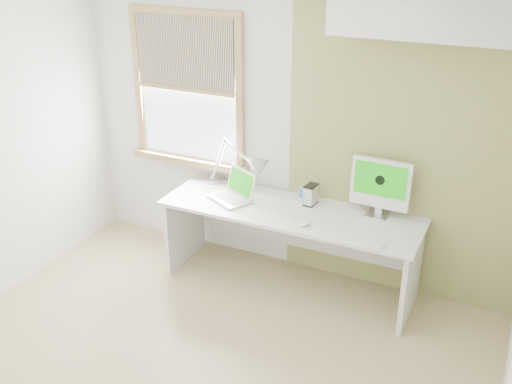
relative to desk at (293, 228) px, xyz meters
The scene contains 12 objects.
room 1.64m from the desk, 96.42° to the right, with size 4.04×3.54×2.64m.
accent_wall 1.17m from the desk, 19.55° to the left, with size 2.00×0.02×2.60m, color #8D994F.
soffit 2.14m from the desk, ahead, with size 1.60×0.40×0.42m, color white.
window 1.56m from the desk, 166.86° to the left, with size 1.20×0.14×1.42m.
desk is the anchor object (origin of this frame).
desk_lamp 0.64m from the desk, behind, with size 0.77×0.42×0.45m.
laptop 0.59m from the desk, behind, with size 0.45×0.42×0.25m.
phone_dock 0.27m from the desk, 82.96° to the left, with size 0.08×0.08×0.13m.
external_drive 0.33m from the desk, 47.61° to the left, with size 0.10×0.14×0.18m.
imac 0.84m from the desk, 13.75° to the left, with size 0.49×0.17×0.48m.
keyboard 0.76m from the desk, 24.12° to the right, with size 0.41×0.15×0.02m.
mouse 0.40m from the desk, 52.38° to the right, with size 0.06×0.10×0.03m, color white.
Camera 1 is at (1.86, -2.87, 2.97)m, focal length 42.67 mm.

